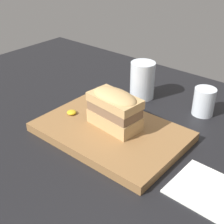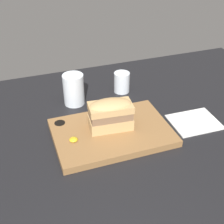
{
  "view_description": "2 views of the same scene",
  "coord_description": "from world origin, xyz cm",
  "px_view_note": "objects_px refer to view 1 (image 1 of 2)",
  "views": [
    {
      "loc": [
        42.18,
        -49.2,
        47.32
      ],
      "look_at": [
        0.07,
        0.92,
        9.54
      ],
      "focal_mm": 50.0,
      "sensor_mm": 36.0,
      "label": 1
    },
    {
      "loc": [
        -26.86,
        -72.72,
        63.65
      ],
      "look_at": [
        -0.79,
        1.42,
        10.99
      ],
      "focal_mm": 50.0,
      "sensor_mm": 36.0,
      "label": 2
    }
  ],
  "objects_px": {
    "water_glass": "(142,82)",
    "napkin": "(212,192)",
    "serving_board": "(111,131)",
    "sandwich": "(115,108)",
    "wine_glass": "(204,103)"
  },
  "relations": [
    {
      "from": "water_glass",
      "to": "wine_glass",
      "type": "xyz_separation_m",
      "value": [
        0.2,
        0.02,
        -0.01
      ]
    },
    {
      "from": "serving_board",
      "to": "napkin",
      "type": "height_order",
      "value": "serving_board"
    },
    {
      "from": "serving_board",
      "to": "water_glass",
      "type": "distance_m",
      "value": 0.24
    },
    {
      "from": "sandwich",
      "to": "water_glass",
      "type": "relative_size",
      "value": 1.22
    },
    {
      "from": "serving_board",
      "to": "wine_glass",
      "type": "bearing_deg",
      "value": 62.63
    },
    {
      "from": "sandwich",
      "to": "wine_glass",
      "type": "distance_m",
      "value": 0.27
    },
    {
      "from": "sandwich",
      "to": "water_glass",
      "type": "xyz_separation_m",
      "value": [
        -0.07,
        0.22,
        -0.03
      ]
    },
    {
      "from": "sandwich",
      "to": "water_glass",
      "type": "height_order",
      "value": "sandwich"
    },
    {
      "from": "sandwich",
      "to": "napkin",
      "type": "height_order",
      "value": "sandwich"
    },
    {
      "from": "water_glass",
      "to": "napkin",
      "type": "distance_m",
      "value": 0.44
    },
    {
      "from": "serving_board",
      "to": "napkin",
      "type": "distance_m",
      "value": 0.29
    },
    {
      "from": "serving_board",
      "to": "sandwich",
      "type": "bearing_deg",
      "value": 82.74
    },
    {
      "from": "sandwich",
      "to": "wine_glass",
      "type": "relative_size",
      "value": 1.77
    },
    {
      "from": "serving_board",
      "to": "water_glass",
      "type": "height_order",
      "value": "water_glass"
    },
    {
      "from": "wine_glass",
      "to": "napkin",
      "type": "distance_m",
      "value": 0.32
    }
  ]
}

